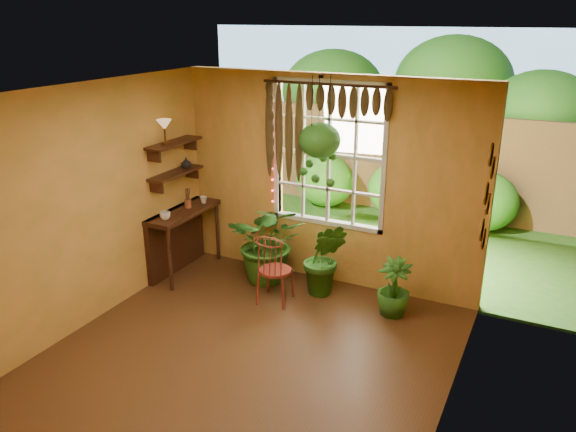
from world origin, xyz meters
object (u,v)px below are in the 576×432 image
object	(u,v)px
counter_ledge	(178,233)
windsor_chair	(274,279)
potted_plant_mid	(325,259)
hanging_basket	(320,143)
potted_plant_left	(269,242)

from	to	relation	value
counter_ledge	windsor_chair	size ratio (longest dim) A/B	1.14
potted_plant_mid	hanging_basket	bearing A→B (deg)	132.09
potted_plant_left	windsor_chair	bearing A→B (deg)	-56.00
potted_plant_mid	hanging_basket	world-z (taller)	hanging_basket
potted_plant_left	potted_plant_mid	bearing A→B (deg)	-2.63
potted_plant_left	hanging_basket	size ratio (longest dim) A/B	0.83
counter_ledge	hanging_basket	distance (m)	2.35
counter_ledge	potted_plant_left	xyz separation A→B (m)	(1.26, 0.27, 0.00)
counter_ledge	windsor_chair	distance (m)	1.64
counter_ledge	potted_plant_mid	size ratio (longest dim) A/B	1.23
windsor_chair	potted_plant_left	world-z (taller)	potted_plant_left
potted_plant_left	counter_ledge	bearing A→B (deg)	-168.03
counter_ledge	potted_plant_mid	xyz separation A→B (m)	(2.07, 0.23, -0.06)
hanging_basket	windsor_chair	bearing A→B (deg)	-112.47
potted_plant_left	potted_plant_mid	xyz separation A→B (m)	(0.81, -0.04, -0.07)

